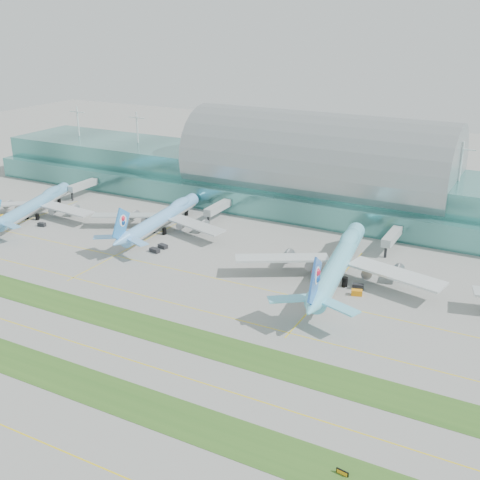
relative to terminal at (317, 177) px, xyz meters
The scene contains 18 objects.
ground 129.58m from the terminal, 90.00° to the right, with size 700.00×700.00×0.00m, color gray.
terminal is the anchor object (origin of this frame).
grass_strip_near 157.43m from the terminal, 90.00° to the right, with size 420.00×12.00×0.08m, color #2D591E.
grass_strip_far 127.58m from the terminal, 90.00° to the right, with size 420.00×12.00×0.08m, color #2D591E.
taxiline_a 177.36m from the terminal, 90.00° to the right, with size 420.00×0.35×0.01m, color yellow.
taxiline_b 143.50m from the terminal, 90.00° to the right, with size 420.00×0.35×0.01m, color yellow.
taxiline_c 111.70m from the terminal, 90.01° to the right, with size 420.00×0.35×0.01m, color yellow.
taxiline_d 89.92m from the terminal, 90.01° to the right, with size 420.00×0.35×0.01m, color yellow.
airliner_a 124.59m from the terminal, 146.11° to the right, with size 56.72×65.67×18.44m.
airliner_b 73.29m from the terminal, 127.22° to the right, with size 59.80×68.24×18.78m.
airliner_c 78.90m from the terminal, 63.35° to the right, with size 69.43×79.41×21.88m.
gse_a 138.84m from the terminal, 145.37° to the right, with size 3.43×1.88×1.58m, color #EFB40E.
gse_b 120.88m from the terminal, 139.71° to the right, with size 3.22×1.79×1.56m, color black.
gse_c 86.85m from the terminal, 112.75° to the right, with size 4.06×1.98×1.49m, color black.
gse_d 82.34m from the terminal, 113.88° to the right, with size 3.66×2.08×1.46m, color black.
gse_e 91.51m from the terminal, 60.57° to the right, with size 3.40×2.04×1.78m, color orange.
gse_f 87.13m from the terminal, 59.70° to the right, with size 3.51×1.73×1.71m, color black.
taxiway_sign_east 170.46m from the terminal, 67.00° to the right, with size 2.65×0.68×1.12m.
Camera 1 is at (92.35, -118.56, 84.07)m, focal length 45.00 mm.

